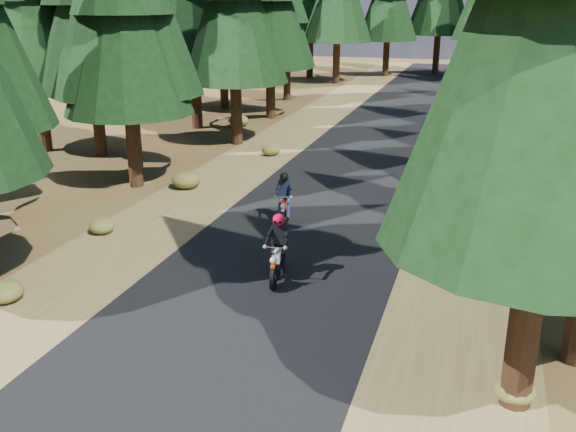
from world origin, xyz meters
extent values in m
plane|color=#422A17|center=(0.00, 0.00, 0.00)|extent=(120.00, 120.00, 0.00)
cube|color=black|center=(0.00, 5.00, 0.01)|extent=(6.00, 100.00, 0.01)
cube|color=brown|center=(-4.60, 5.00, 0.00)|extent=(3.20, 100.00, 0.01)
cube|color=brown|center=(4.60, 5.00, 0.00)|extent=(3.20, 100.00, 0.01)
cylinder|color=black|center=(5.66, -3.70, 2.92)|extent=(0.53, 0.53, 5.85)
cylinder|color=black|center=(-7.26, 6.17, 2.67)|extent=(0.51, 0.51, 5.34)
cone|color=black|center=(-7.26, 6.17, 6.01)|extent=(4.54, 4.54, 6.68)
cylinder|color=black|center=(6.06, 4.48, 2.26)|extent=(0.48, 0.48, 4.52)
cone|color=black|center=(6.06, 4.48, 5.08)|extent=(3.84, 3.84, 5.65)
cylinder|color=black|center=(-7.70, 6.96, 3.21)|extent=(0.56, 0.56, 6.43)
cylinder|color=black|center=(-11.13, 9.93, 2.78)|extent=(0.52, 0.52, 5.56)
cone|color=black|center=(-11.13, 9.93, 6.26)|extent=(4.73, 4.73, 6.95)
cylinder|color=black|center=(-6.35, 13.89, 2.86)|extent=(0.53, 0.53, 5.72)
cone|color=black|center=(-6.35, 13.89, 6.43)|extent=(4.86, 4.86, 7.15)
cylinder|color=black|center=(6.98, 14.07, 2.25)|extent=(0.48, 0.48, 4.51)
cone|color=black|center=(6.98, 14.07, 5.07)|extent=(3.83, 3.83, 5.64)
cylinder|color=black|center=(-9.76, 16.85, 3.18)|extent=(0.55, 0.55, 6.37)
cylinder|color=black|center=(-7.00, 20.76, 2.82)|extent=(0.53, 0.53, 5.64)
cone|color=black|center=(-7.00, 20.76, 6.34)|extent=(4.79, 4.79, 7.05)
cylinder|color=black|center=(6.93, 19.74, 2.91)|extent=(0.53, 0.53, 5.83)
cylinder|color=black|center=(-10.86, 23.22, 2.72)|extent=(0.52, 0.52, 5.45)
cone|color=black|center=(-10.86, 23.22, 6.13)|extent=(4.63, 4.63, 6.81)
cylinder|color=black|center=(-8.12, 27.46, 2.21)|extent=(0.48, 0.48, 4.42)
cone|color=black|center=(-8.12, 27.46, 4.97)|extent=(3.76, 3.76, 5.52)
cylinder|color=black|center=(8.34, 28.41, 2.88)|extent=(0.53, 0.53, 5.76)
cylinder|color=black|center=(-11.79, 32.77, 2.37)|extent=(0.49, 0.49, 4.75)
cone|color=black|center=(-11.79, 32.77, 5.34)|extent=(4.04, 4.04, 5.93)
cylinder|color=black|center=(-14.00, 10.00, 3.00)|extent=(0.54, 0.54, 6.00)
cylinder|color=black|center=(-13.00, 22.00, 3.20)|extent=(0.56, 0.56, 6.40)
cylinder|color=black|center=(-7.00, 37.00, 3.20)|extent=(0.56, 0.56, 6.40)
cylinder|color=black|center=(7.00, 37.00, 3.00)|extent=(0.54, 0.54, 6.00)
cylinder|color=black|center=(-10.00, 40.00, 3.40)|extent=(0.57, 0.57, 6.80)
cylinder|color=black|center=(10.00, 40.00, 3.20)|extent=(0.56, 0.56, 6.40)
cylinder|color=black|center=(-4.00, 43.00, 3.00)|extent=(0.54, 0.54, 6.00)
cylinder|color=black|center=(4.00, 43.00, 3.20)|extent=(0.56, 0.56, 6.40)
cylinder|color=black|center=(0.00, 46.00, 3.40)|extent=(0.57, 0.57, 6.80)
cylinder|color=black|center=(-13.00, 36.00, 2.80)|extent=(0.52, 0.52, 5.60)
cone|color=black|center=(-13.00, 36.00, 6.30)|extent=(4.76, 4.76, 7.00)
cylinder|color=#4C4233|center=(6.92, 11.06, 0.16)|extent=(5.39, 1.45, 0.32)
ellipsoid|color=#474C1E|center=(6.01, 2.36, 0.30)|extent=(1.01, 1.01, 0.60)
ellipsoid|color=#474C1E|center=(-4.09, 12.14, 0.24)|extent=(0.79, 0.79, 0.47)
ellipsoid|color=#474C1E|center=(7.18, 14.98, 0.28)|extent=(0.94, 0.94, 0.57)
ellipsoid|color=#474C1E|center=(-5.39, 6.44, 0.31)|extent=(1.03, 1.03, 0.62)
ellipsoid|color=#474C1E|center=(-5.68, 1.46, 0.22)|extent=(0.74, 0.74, 0.44)
ellipsoid|color=#474C1E|center=(-7.79, 17.77, 0.32)|extent=(1.06, 1.06, 0.63)
ellipsoid|color=#474C1E|center=(5.65, -3.64, 0.21)|extent=(0.71, 0.71, 0.42)
ellipsoid|color=#474C1E|center=(5.63, 5.14, 0.31)|extent=(1.02, 1.02, 0.61)
ellipsoid|color=#474C1E|center=(4.95, 20.33, 0.21)|extent=(0.69, 0.69, 0.41)
ellipsoid|color=#474C1E|center=(5.28, 12.21, 0.27)|extent=(0.89, 0.89, 0.53)
ellipsoid|color=#474C1E|center=(-5.31, -3.07, 0.25)|extent=(0.83, 0.83, 0.50)
cube|color=black|center=(0.23, -0.08, 1.11)|extent=(0.39, 0.27, 0.53)
sphere|color=red|center=(0.23, -0.08, 1.50)|extent=(0.33, 0.33, 0.29)
cube|color=black|center=(-0.90, 3.98, 1.04)|extent=(0.38, 0.29, 0.49)
sphere|color=black|center=(-0.90, 3.98, 1.39)|extent=(0.34, 0.34, 0.27)
camera|label=1|loc=(4.73, -13.74, 6.58)|focal=40.00mm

